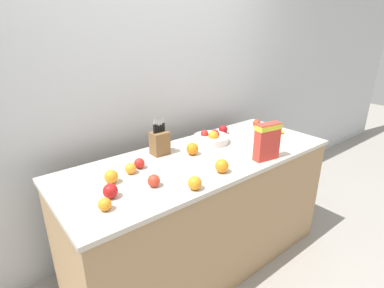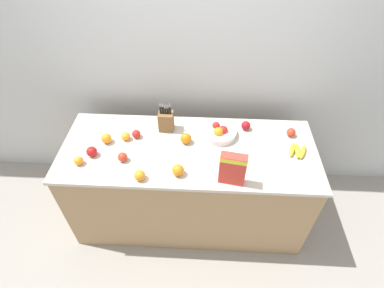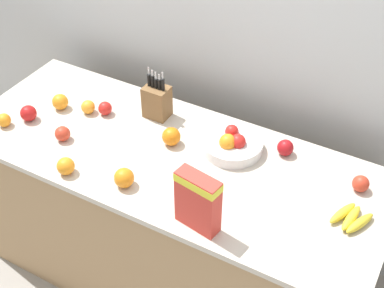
# 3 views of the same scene
# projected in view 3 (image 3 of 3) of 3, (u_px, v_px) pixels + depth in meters

# --- Properties ---
(ground_plane) EXTENTS (14.00, 14.00, 0.00)m
(ground_plane) POSITION_uv_depth(u_px,v_px,m) (173.00, 275.00, 3.13)
(ground_plane) COLOR gray
(wall_back) EXTENTS (9.00, 0.06, 2.60)m
(wall_back) POSITION_uv_depth(u_px,v_px,m) (229.00, 30.00, 2.71)
(wall_back) COLOR silver
(wall_back) RESTS_ON ground_plane
(counter) EXTENTS (2.09, 0.82, 0.94)m
(counter) POSITION_uv_depth(u_px,v_px,m) (171.00, 221.00, 2.82)
(counter) COLOR tan
(counter) RESTS_ON ground_plane
(knife_block) EXTENTS (0.13, 0.10, 0.28)m
(knife_block) POSITION_uv_depth(u_px,v_px,m) (157.00, 101.00, 2.70)
(knife_block) COLOR brown
(knife_block) RESTS_ON counter
(cereal_box) EXTENTS (0.20, 0.10, 0.27)m
(cereal_box) POSITION_uv_depth(u_px,v_px,m) (198.00, 200.00, 2.09)
(cereal_box) COLOR red
(cereal_box) RESTS_ON counter
(fruit_bowl) EXTENTS (0.29, 0.29, 0.11)m
(fruit_bowl) POSITION_uv_depth(u_px,v_px,m) (232.00, 144.00, 2.52)
(fruit_bowl) COLOR silver
(fruit_bowl) RESTS_ON counter
(banana_bunch) EXTENTS (0.17, 0.19, 0.04)m
(banana_bunch) POSITION_uv_depth(u_px,v_px,m) (351.00, 218.00, 2.19)
(banana_bunch) COLOR yellow
(banana_bunch) RESTS_ON counter
(apple_leftmost) EXTENTS (0.07, 0.07, 0.07)m
(apple_leftmost) POSITION_uv_depth(u_px,v_px,m) (361.00, 184.00, 2.32)
(apple_leftmost) COLOR red
(apple_leftmost) RESTS_ON counter
(apple_front) EXTENTS (0.08, 0.08, 0.08)m
(apple_front) POSITION_uv_depth(u_px,v_px,m) (285.00, 148.00, 2.50)
(apple_front) COLOR #A31419
(apple_front) RESTS_ON counter
(apple_near_bananas) EXTENTS (0.08, 0.08, 0.08)m
(apple_near_bananas) POSITION_uv_depth(u_px,v_px,m) (28.00, 113.00, 2.70)
(apple_near_bananas) COLOR red
(apple_near_bananas) RESTS_ON counter
(apple_rear) EXTENTS (0.07, 0.07, 0.07)m
(apple_rear) POSITION_uv_depth(u_px,v_px,m) (105.00, 108.00, 2.74)
(apple_rear) COLOR red
(apple_rear) RESTS_ON counter
(apple_middle) EXTENTS (0.07, 0.07, 0.07)m
(apple_middle) POSITION_uv_depth(u_px,v_px,m) (63.00, 134.00, 2.58)
(apple_middle) COLOR red
(apple_middle) RESTS_ON counter
(orange_front_right) EXTENTS (0.07, 0.07, 0.07)m
(orange_front_right) POSITION_uv_depth(u_px,v_px,m) (4.00, 120.00, 2.67)
(orange_front_right) COLOR orange
(orange_front_right) RESTS_ON counter
(orange_back_center) EXTENTS (0.08, 0.08, 0.08)m
(orange_back_center) POSITION_uv_depth(u_px,v_px,m) (60.00, 102.00, 2.78)
(orange_back_center) COLOR orange
(orange_back_center) RESTS_ON counter
(orange_by_cereal) EXTENTS (0.07, 0.07, 0.07)m
(orange_by_cereal) POSITION_uv_depth(u_px,v_px,m) (88.00, 107.00, 2.75)
(orange_by_cereal) COLOR orange
(orange_by_cereal) RESTS_ON counter
(orange_front_center) EXTENTS (0.08, 0.08, 0.08)m
(orange_front_center) POSITION_uv_depth(u_px,v_px,m) (66.00, 166.00, 2.40)
(orange_front_center) COLOR orange
(orange_front_center) RESTS_ON counter
(orange_near_bowl) EXTENTS (0.09, 0.09, 0.09)m
(orange_near_bowl) POSITION_uv_depth(u_px,v_px,m) (124.00, 178.00, 2.33)
(orange_near_bowl) COLOR orange
(orange_near_bowl) RESTS_ON counter
(orange_mid_left) EXTENTS (0.09, 0.09, 0.09)m
(orange_mid_left) POSITION_uv_depth(u_px,v_px,m) (171.00, 136.00, 2.55)
(orange_mid_left) COLOR orange
(orange_mid_left) RESTS_ON counter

